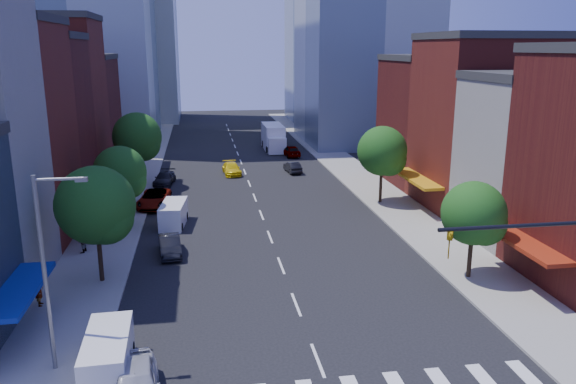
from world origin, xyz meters
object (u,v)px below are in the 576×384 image
taxi (232,169)px  traffic_car_oncoming (293,167)px  parked_car_second (170,245)px  cargo_van_near (108,358)px  cargo_van_far (173,214)px  parked_car_third (154,199)px  traffic_car_far (291,151)px  box_truck (273,138)px  pedestrian_far (81,241)px  parked_car_rear (165,178)px  pedestrian_near (39,290)px

taxi → traffic_car_oncoming: (7.16, -0.10, -0.03)m
parked_car_second → cargo_van_near: (-1.99, -15.30, 0.32)m
cargo_van_far → parked_car_third: bearing=114.7°
parked_car_third → traffic_car_far: size_ratio=1.24×
traffic_car_far → traffic_car_oncoming: bearing=76.6°
taxi → traffic_car_oncoming: bearing=-5.0°
box_truck → taxi: bearing=-114.1°
traffic_car_oncoming → cargo_van_near: bearing=63.3°
traffic_car_far → cargo_van_near: bearing=66.9°
traffic_car_oncoming → pedestrian_far: size_ratio=2.28×
parked_car_third → cargo_van_far: 6.35m
parked_car_second → parked_car_third: bearing=92.5°
taxi → pedestrian_far: size_ratio=2.71×
parked_car_second → box_truck: (12.86, 40.97, 1.00)m
box_truck → pedestrian_far: box_truck is taller
parked_car_second → taxi: parked_car_second is taller
parked_car_rear → cargo_van_near: (-0.46, -36.96, 0.33)m
parked_car_rear → pedestrian_near: pedestrian_near is taller
parked_car_second → parked_car_rear: (-1.53, 21.66, -0.01)m
parked_car_second → traffic_car_oncoming: size_ratio=1.07×
cargo_van_far → traffic_car_oncoming: size_ratio=1.22×
taxi → traffic_car_far: bearing=44.7°
box_truck → parked_car_third: bearing=-117.7°
box_truck → pedestrian_near: 52.27m
parked_car_second → box_truck: bearing=66.3°
pedestrian_near → cargo_van_near: bearing=-156.4°
taxi → pedestrian_far: pedestrian_far is taller
parked_car_rear → traffic_car_oncoming: parked_car_rear is taller
taxi → box_truck: bearing=61.6°
pedestrian_far → cargo_van_far: bearing=147.2°
cargo_van_near → traffic_car_far: cargo_van_near is taller
traffic_car_far → pedestrian_far: 40.21m
parked_car_rear → box_truck: (14.39, 19.31, 1.01)m
parked_car_third → pedestrian_far: bearing=-103.6°
taxi → pedestrian_near: (-12.78, -32.98, 0.39)m
parked_car_second → cargo_van_far: size_ratio=0.88×
cargo_van_near → taxi: (7.89, 40.85, -0.34)m
taxi → cargo_van_far: bearing=-111.7°
parked_car_third → parked_car_rear: bearing=92.9°
cargo_van_far → pedestrian_far: bearing=-130.2°
parked_car_rear → pedestrian_far: bearing=-95.1°
traffic_car_far → cargo_van_far: bearing=58.0°
parked_car_second → traffic_car_far: (14.54, 35.45, 0.08)m
parked_car_third → traffic_car_far: bearing=59.7°
traffic_car_oncoming → traffic_car_far: size_ratio=0.86×
box_truck → pedestrian_far: 44.28m
parked_car_third → pedestrian_far: pedestrian_far is taller
parked_car_second → traffic_car_oncoming: (13.07, 25.45, -0.05)m
parked_car_third → cargo_van_far: bearing=-65.8°
parked_car_rear → traffic_car_oncoming: (14.60, 3.79, -0.03)m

